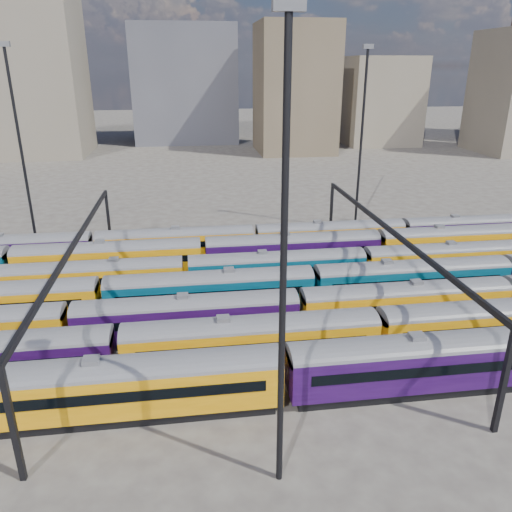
{
  "coord_description": "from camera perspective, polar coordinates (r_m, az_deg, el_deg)",
  "views": [
    {
      "loc": [
        -9.53,
        -44.57,
        22.89
      ],
      "look_at": [
        -2.33,
        7.03,
        3.0
      ],
      "focal_mm": 35.0,
      "sensor_mm": 36.0,
      "label": 1
    }
  ],
  "objects": [
    {
      "name": "ground",
      "position": [
        51.01,
        3.71,
        -5.82
      ],
      "size": [
        500.0,
        500.0,
        0.0
      ],
      "primitive_type": "plane",
      "color": "#443E39",
      "rests_on": "ground"
    },
    {
      "name": "rake_0",
      "position": [
        39.63,
        19.3,
        -10.85
      ],
      "size": [
        152.65,
        3.19,
        5.38
      ],
      "color": "black",
      "rests_on": "ground"
    },
    {
      "name": "rake_1",
      "position": [
        47.45,
        25.7,
        -6.53
      ],
      "size": [
        104.33,
        3.06,
        5.15
      ],
      "color": "black",
      "rests_on": "ground"
    },
    {
      "name": "rake_2",
      "position": [
        44.48,
        -7.85,
        -6.48
      ],
      "size": [
        99.94,
        2.93,
        4.93
      ],
      "color": "black",
      "rests_on": "ground"
    },
    {
      "name": "rake_3",
      "position": [
        49.71,
        -17.29,
        -4.12
      ],
      "size": [
        123.79,
        3.02,
        5.08
      ],
      "color": "black",
      "rests_on": "ground"
    },
    {
      "name": "rake_4",
      "position": [
        54.37,
        2.42,
        -1.1
      ],
      "size": [
        137.94,
        2.88,
        4.85
      ],
      "color": "black",
      "rests_on": "ground"
    },
    {
      "name": "rake_5",
      "position": [
        62.43,
        13.81,
        1.44
      ],
      "size": [
        126.94,
        3.1,
        5.22
      ],
      "color": "black",
      "rests_on": "ground"
    },
    {
      "name": "rake_6",
      "position": [
        62.98,
        -9.18,
        1.78
      ],
      "size": [
        98.69,
        2.89,
        4.86
      ],
      "color": "black",
      "rests_on": "ground"
    },
    {
      "name": "gantry_1",
      "position": [
        48.54,
        -19.91,
        0.22
      ],
      "size": [
        0.35,
        40.35,
        8.03
      ],
      "color": "black",
      "rests_on": "ground"
    },
    {
      "name": "gantry_2",
      "position": [
        51.26,
        14.91,
        1.86
      ],
      "size": [
        0.35,
        40.35,
        8.03
      ],
      "color": "black",
      "rests_on": "ground"
    },
    {
      "name": "mast_1",
      "position": [
        70.22,
        -25.37,
        11.65
      ],
      "size": [
        1.4,
        0.5,
        25.6
      ],
      "color": "black",
      "rests_on": "ground"
    },
    {
      "name": "mast_2",
      "position": [
        24.69,
        3.17,
        -0.32
      ],
      "size": [
        1.4,
        0.5,
        25.6
      ],
      "color": "black",
      "rests_on": "ground"
    },
    {
      "name": "mast_3",
      "position": [
        73.37,
        11.99,
        13.48
      ],
      "size": [
        1.4,
        0.5,
        25.6
      ],
      "color": "black",
      "rests_on": "ground"
    }
  ]
}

